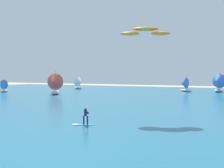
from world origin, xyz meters
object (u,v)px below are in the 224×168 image
sailboat_outermost (218,83)px  kite (145,32)px  sailboat_leading (79,83)px  sailboat_heeled_over (184,84)px  kitesurfer (84,118)px  sailboat_mid_right (5,86)px  sailboat_mid_left (54,84)px

sailboat_outermost → kite: bearing=-94.8°
sailboat_leading → sailboat_heeled_over: bearing=3.1°
sailboat_heeled_over → sailboat_leading: size_ratio=0.97×
kitesurfer → kite: kite is taller
sailboat_mid_right → sailboat_heeled_over: bearing=26.9°
kitesurfer → sailboat_leading: (-33.08, 50.51, 1.34)m
sailboat_heeled_over → sailboat_mid_left: sailboat_mid_left is taller
sailboat_heeled_over → sailboat_mid_left: size_ratio=0.77×
sailboat_heeled_over → sailboat_leading: (-31.87, -1.74, 0.05)m
sailboat_outermost → sailboat_leading: bearing=-175.6°
sailboat_outermost → sailboat_leading: (-40.16, -3.09, -0.48)m
sailboat_mid_right → sailboat_leading: 22.08m
sailboat_outermost → sailboat_mid_right: bearing=-155.7°
sailboat_outermost → sailboat_mid_left: sailboat_mid_left is taller
sailboat_heeled_over → sailboat_leading: 31.92m
kitesurfer → sailboat_mid_left: sailboat_mid_left is taller
kite → sailboat_leading: bearing=130.4°
kitesurfer → sailboat_outermost: (7.09, 53.60, 1.83)m
kitesurfer → sailboat_outermost: size_ratio=0.38×
kite → sailboat_outermost: 46.51m
sailboat_outermost → sailboat_leading: 40.29m
kite → sailboat_outermost: bearing=85.2°
kite → sailboat_outermost: kite is taller
sailboat_mid_right → sailboat_leading: sailboat_leading is taller
sailboat_mid_right → sailboat_leading: (10.17, 19.60, 0.31)m
kite → sailboat_mid_left: kite is taller
kitesurfer → sailboat_mid_left: bearing=131.8°
sailboat_heeled_over → sailboat_outermost: size_ratio=0.78×
sailboat_outermost → sailboat_leading: sailboat_outermost is taller
sailboat_mid_left → kitesurfer: bearing=-48.2°
sailboat_mid_left → kite: bearing=-35.9°
kite → sailboat_leading: (-36.34, 42.74, -7.47)m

